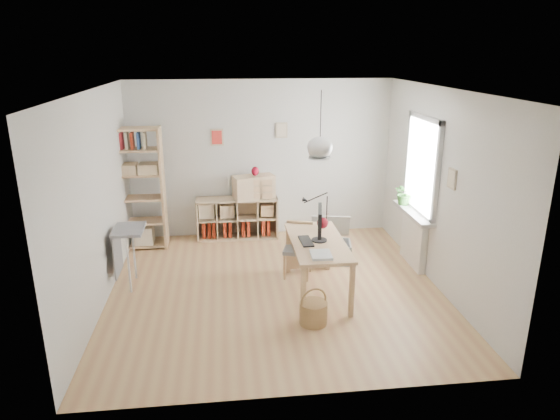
{
  "coord_description": "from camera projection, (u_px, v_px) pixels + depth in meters",
  "views": [
    {
      "loc": [
        -0.65,
        -6.21,
        3.17
      ],
      "look_at": [
        0.1,
        0.3,
        1.05
      ],
      "focal_mm": 32.0,
      "sensor_mm": 36.0,
      "label": 1
    }
  ],
  "objects": [
    {
      "name": "monitor",
      "position": [
        320.0,
        223.0,
        6.52
      ],
      "size": [
        0.21,
        0.52,
        0.45
      ],
      "rotation": [
        0.0,
        0.0,
        -0.19
      ],
      "color": "black",
      "rests_on": "desk"
    },
    {
      "name": "window_unit",
      "position": [
        423.0,
        166.0,
        7.25
      ],
      "size": [
        0.07,
        1.16,
        1.46
      ],
      "color": "white",
      "rests_on": "ground"
    },
    {
      "name": "windowsill",
      "position": [
        413.0,
        213.0,
        7.46
      ],
      "size": [
        0.22,
        1.2,
        0.06
      ],
      "primitive_type": "cube",
      "color": "silver",
      "rests_on": "radiator"
    },
    {
      "name": "task_lamp",
      "position": [
        314.0,
        205.0,
        7.1
      ],
      "size": [
        0.41,
        0.15,
        0.44
      ],
      "color": "black",
      "rests_on": "desk"
    },
    {
      "name": "potted_plant",
      "position": [
        405.0,
        193.0,
        7.72
      ],
      "size": [
        0.39,
        0.36,
        0.36
      ],
      "primitive_type": "imported",
      "rotation": [
        0.0,
        0.0,
        0.28
      ],
      "color": "#2C5E23",
      "rests_on": "windowsill"
    },
    {
      "name": "room_shell",
      "position": [
        320.0,
        147.0,
        6.22
      ],
      "size": [
        4.5,
        4.5,
        4.5
      ],
      "color": "silver",
      "rests_on": "ground"
    },
    {
      "name": "tall_bookshelf",
      "position": [
        138.0,
        184.0,
        8.06
      ],
      "size": [
        0.8,
        0.38,
        2.0
      ],
      "color": "tan",
      "rests_on": "ground"
    },
    {
      "name": "wicker_basket",
      "position": [
        313.0,
        312.0,
        6.01
      ],
      "size": [
        0.34,
        0.34,
        0.47
      ],
      "rotation": [
        0.0,
        0.0,
        0.28
      ],
      "color": "olive",
      "rests_on": "ground"
    },
    {
      "name": "ground",
      "position": [
        275.0,
        289.0,
        6.92
      ],
      "size": [
        4.5,
        4.5,
        0.0
      ],
      "primitive_type": "plane",
      "color": "tan",
      "rests_on": "ground"
    },
    {
      "name": "cube_shelf",
      "position": [
        236.0,
        221.0,
        8.74
      ],
      "size": [
        1.4,
        0.38,
        0.72
      ],
      "color": "#D3B38B",
      "rests_on": "ground"
    },
    {
      "name": "desk",
      "position": [
        317.0,
        247.0,
        6.63
      ],
      "size": [
        0.7,
        1.5,
        0.75
      ],
      "color": "tan",
      "rests_on": "ground"
    },
    {
      "name": "paper_tray",
      "position": [
        321.0,
        255.0,
        6.11
      ],
      "size": [
        0.26,
        0.32,
        0.03
      ],
      "primitive_type": "cube",
      "rotation": [
        0.0,
        0.0,
        -0.04
      ],
      "color": "silver",
      "rests_on": "desk"
    },
    {
      "name": "red_vase",
      "position": [
        255.0,
        171.0,
        8.46
      ],
      "size": [
        0.13,
        0.13,
        0.16
      ],
      "primitive_type": "ellipsoid",
      "color": "maroon",
      "rests_on": "drawer_chest"
    },
    {
      "name": "keyboard",
      "position": [
        306.0,
        241.0,
        6.56
      ],
      "size": [
        0.16,
        0.39,
        0.02
      ],
      "primitive_type": "cube",
      "rotation": [
        0.0,
        0.0,
        0.04
      ],
      "color": "black",
      "rests_on": "desk"
    },
    {
      "name": "drawer_chest",
      "position": [
        254.0,
        187.0,
        8.54
      ],
      "size": [
        0.75,
        0.49,
        0.39
      ],
      "primitive_type": "cube",
      "rotation": [
        0.0,
        0.0,
        0.28
      ],
      "color": "#D3B38B",
      "rests_on": "cube_shelf"
    },
    {
      "name": "radiator",
      "position": [
        414.0,
        240.0,
        7.6
      ],
      "size": [
        0.1,
        0.8,
        0.8
      ],
      "primitive_type": "cube",
      "color": "white",
      "rests_on": "ground"
    },
    {
      "name": "side_table",
      "position": [
        125.0,
        241.0,
        6.82
      ],
      "size": [
        0.4,
        0.55,
        0.85
      ],
      "color": "gray",
      "rests_on": "ground"
    },
    {
      "name": "yarn_ball",
      "position": [
        322.0,
        223.0,
        7.03
      ],
      "size": [
        0.16,
        0.16,
        0.16
      ],
      "primitive_type": "sphere",
      "color": "#45090B",
      "rests_on": "desk"
    },
    {
      "name": "storage_chest",
      "position": [
        331.0,
        247.0,
        7.82
      ],
      "size": [
        0.72,
        0.78,
        0.65
      ],
      "rotation": [
        0.0,
        0.0,
        -0.17
      ],
      "color": "beige",
      "rests_on": "ground"
    },
    {
      "name": "chair",
      "position": [
        298.0,
        246.0,
        7.23
      ],
      "size": [
        0.48,
        0.48,
        0.79
      ],
      "rotation": [
        0.0,
        0.0,
        -0.3
      ],
      "color": "gray",
      "rests_on": "ground"
    }
  ]
}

